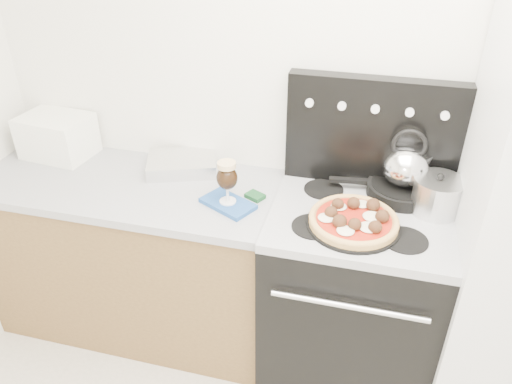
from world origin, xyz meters
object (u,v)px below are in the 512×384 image
(tea_kettle, at_px, (406,163))
(stock_pot, at_px, (436,196))
(skillet, at_px, (401,190))
(toaster_oven, at_px, (57,136))
(oven_mitt, at_px, (228,204))
(base_cabinet, at_px, (139,258))
(pizza_pan, at_px, (353,225))
(beer_glass, at_px, (227,182))
(stove_body, at_px, (350,297))
(pizza, at_px, (354,218))

(tea_kettle, height_order, stock_pot, tea_kettle)
(skillet, bearing_deg, tea_kettle, 0.00)
(toaster_oven, relative_size, oven_mitt, 1.44)
(base_cabinet, distance_m, tea_kettle, 1.43)
(pizza_pan, bearing_deg, tea_kettle, 57.69)
(pizza_pan, xyz_separation_m, skillet, (0.19, 0.29, 0.02))
(pizza_pan, bearing_deg, base_cabinet, 173.26)
(beer_glass, height_order, tea_kettle, tea_kettle)
(stove_body, xyz_separation_m, tea_kettle, (0.16, 0.19, 0.65))
(stove_body, xyz_separation_m, stock_pot, (0.30, 0.10, 0.55))
(base_cabinet, bearing_deg, oven_mitt, -8.53)
(oven_mitt, distance_m, tea_kettle, 0.79)
(beer_glass, relative_size, tea_kettle, 0.90)
(stock_pot, bearing_deg, toaster_oven, 176.95)
(pizza, height_order, tea_kettle, tea_kettle)
(beer_glass, xyz_separation_m, tea_kettle, (0.73, 0.25, 0.07))
(beer_glass, distance_m, pizza, 0.55)
(stove_body, bearing_deg, pizza, -104.28)
(stove_body, relative_size, stock_pot, 4.39)
(toaster_oven, relative_size, tea_kettle, 1.51)
(stove_body, relative_size, pizza_pan, 2.32)
(oven_mitt, distance_m, stock_pot, 0.89)
(base_cabinet, bearing_deg, tea_kettle, 7.46)
(oven_mitt, xyz_separation_m, skillet, (0.73, 0.25, 0.04))
(pizza, bearing_deg, beer_glass, 175.02)
(pizza, bearing_deg, pizza_pan, 0.00)
(toaster_oven, bearing_deg, pizza, -4.77)
(toaster_oven, distance_m, skillet, 1.72)
(pizza_pan, bearing_deg, toaster_oven, 169.07)
(toaster_oven, bearing_deg, pizza_pan, -4.77)
(stove_body, distance_m, pizza_pan, 0.50)
(base_cabinet, height_order, pizza_pan, pizza_pan)
(oven_mitt, height_order, beer_glass, beer_glass)
(pizza, relative_size, tea_kettle, 1.61)
(toaster_oven, height_order, skillet, toaster_oven)
(stove_body, height_order, stock_pot, stock_pot)
(base_cabinet, relative_size, skillet, 4.78)
(oven_mitt, distance_m, pizza, 0.55)
(stove_body, distance_m, stock_pot, 0.63)
(base_cabinet, distance_m, stove_body, 1.11)
(base_cabinet, distance_m, oven_mitt, 0.72)
(stove_body, xyz_separation_m, pizza_pan, (-0.03, -0.10, 0.49))
(pizza_pan, relative_size, tea_kettle, 1.70)
(beer_glass, distance_m, stock_pot, 0.88)
(pizza_pan, xyz_separation_m, stock_pot, (0.32, 0.20, 0.07))
(base_cabinet, relative_size, toaster_oven, 4.29)
(stove_body, relative_size, skillet, 2.90)
(toaster_oven, height_order, tea_kettle, tea_kettle)
(oven_mitt, bearing_deg, base_cabinet, 171.47)
(pizza, bearing_deg, stock_pot, 31.53)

